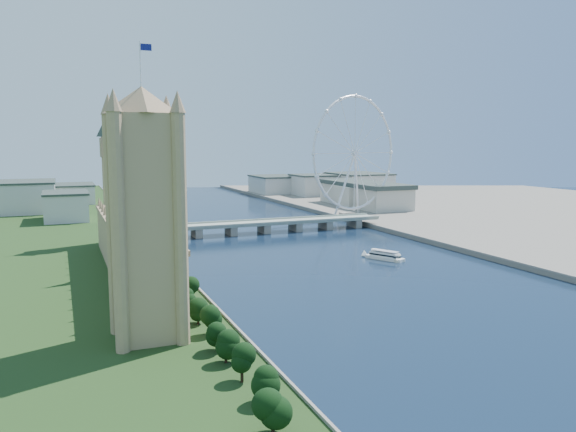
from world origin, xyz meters
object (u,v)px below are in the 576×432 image
victoria_tower (145,207)px  london_eye (355,154)px  tour_boat_far (388,260)px  tour_boat_near (385,260)px

victoria_tower → london_eye: 393.99m
victoria_tower → tour_boat_far: size_ratio=4.24×
london_eye → tour_boat_near: london_eye is taller
victoria_tower → tour_boat_near: bearing=31.5°
london_eye → tour_boat_near: 221.97m
tour_boat_near → tour_boat_far: size_ratio=1.14×
london_eye → tour_boat_near: size_ratio=4.13×
tour_boat_near → tour_boat_far: tour_boat_near is taller
victoria_tower → london_eye: size_ratio=0.90×
victoria_tower → london_eye: london_eye is taller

